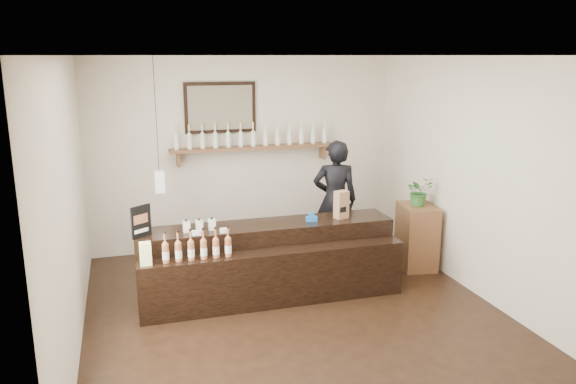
# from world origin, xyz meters

# --- Properties ---
(ground) EXTENTS (5.00, 5.00, 0.00)m
(ground) POSITION_xyz_m (0.00, 0.00, 0.00)
(ground) COLOR black
(ground) RESTS_ON ground
(room_shell) EXTENTS (5.00, 5.00, 5.00)m
(room_shell) POSITION_xyz_m (0.00, 0.00, 1.70)
(room_shell) COLOR beige
(room_shell) RESTS_ON ground
(back_wall_decor) EXTENTS (2.66, 0.96, 1.69)m
(back_wall_decor) POSITION_xyz_m (-0.14, 2.37, 1.75)
(back_wall_decor) COLOR brown
(back_wall_decor) RESTS_ON ground
(counter) EXTENTS (3.06, 0.83, 1.00)m
(counter) POSITION_xyz_m (-0.15, 0.59, 0.40)
(counter) COLOR black
(counter) RESTS_ON ground
(promo_sign) EXTENTS (0.22, 0.16, 0.36)m
(promo_sign) POSITION_xyz_m (-1.58, 0.61, 1.03)
(promo_sign) COLOR black
(promo_sign) RESTS_ON counter
(paper_bag) EXTENTS (0.18, 0.16, 0.34)m
(paper_bag) POSITION_xyz_m (0.80, 0.67, 1.02)
(paper_bag) COLOR brown
(paper_bag) RESTS_ON counter
(tape_dispenser) EXTENTS (0.14, 0.07, 0.11)m
(tape_dispenser) POSITION_xyz_m (0.40, 0.64, 0.90)
(tape_dispenser) COLOR #185FAE
(tape_dispenser) RESTS_ON counter
(side_cabinet) EXTENTS (0.52, 0.65, 0.86)m
(side_cabinet) POSITION_xyz_m (2.00, 0.91, 0.43)
(side_cabinet) COLOR brown
(side_cabinet) RESTS_ON ground
(potted_plant) EXTENTS (0.38, 0.33, 0.39)m
(potted_plant) POSITION_xyz_m (2.00, 0.91, 1.05)
(potted_plant) COLOR #2F6B2A
(potted_plant) RESTS_ON side_cabinet
(shopkeeper) EXTENTS (0.79, 0.61, 1.91)m
(shopkeeper) POSITION_xyz_m (1.06, 1.55, 0.95)
(shopkeeper) COLOR black
(shopkeeper) RESTS_ON ground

